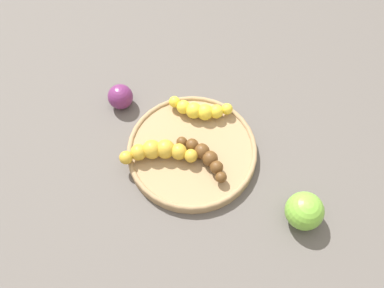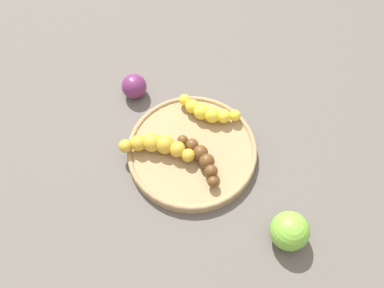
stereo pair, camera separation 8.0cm
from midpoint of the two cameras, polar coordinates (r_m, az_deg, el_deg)
The scene contains 7 objects.
ground_plane at distance 0.83m, azimuth 2.74°, elevation -1.56°, with size 2.40×2.40×0.00m, color #56514C.
fruit_bowl at distance 0.82m, azimuth 2.77°, elevation -1.15°, with size 0.25×0.25×0.02m.
banana_spotted at distance 0.79m, azimuth -1.78°, elevation -0.44°, with size 0.09×0.13×0.04m.
banana_overripe at distance 0.79m, azimuth 4.21°, elevation -2.15°, with size 0.12×0.05×0.03m.
banana_yellow at distance 0.84m, azimuth 4.83°, elevation 4.16°, with size 0.10×0.10×0.03m.
plum_purple at distance 0.89m, azimuth -5.26°, elevation 7.52°, with size 0.05×0.05×0.05m, color #662659.
apple_green at distance 0.76m, azimuth 16.00°, elevation -11.46°, with size 0.07×0.07×0.07m, color #72B238.
Camera 2 is at (-0.37, 0.15, 0.73)m, focal length 39.65 mm.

